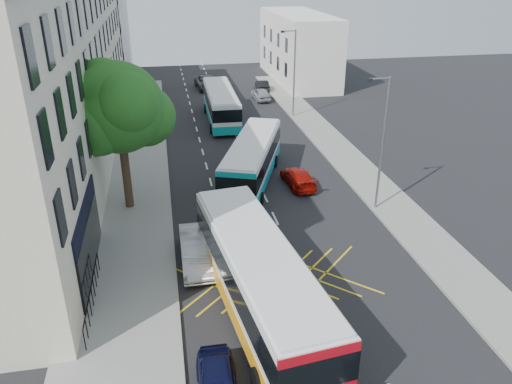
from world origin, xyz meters
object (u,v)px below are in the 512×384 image
bus_far (221,104)px  distant_car_silver (261,94)px  lamp_near (382,138)px  red_hatchback (298,177)px  bus_mid (252,160)px  distant_car_grey (207,83)px  distant_car_dark (262,85)px  lamp_far (293,69)px  street_tree (118,109)px  bus_near (259,280)px  parked_car_silver (197,250)px

bus_far → distant_car_silver: bearing=54.1°
distant_car_silver → lamp_near: bearing=89.5°
red_hatchback → distant_car_silver: size_ratio=1.05×
bus_mid → distant_car_grey: bearing=111.5°
bus_mid → bus_far: size_ratio=0.99×
bus_far → distant_car_dark: size_ratio=3.03×
lamp_near → red_hatchback: lamp_near is taller
lamp_far → red_hatchback: size_ratio=2.01×
lamp_near → street_tree: bearing=168.6°
lamp_near → distant_car_grey: lamp_near is taller
distant_car_dark → lamp_far: bearing=96.4°
distant_car_silver → bus_mid: bearing=73.1°
bus_near → distant_car_dark: bearing=71.4°
red_hatchback → distant_car_dark: distant_car_dark is taller
distant_car_silver → distant_car_dark: (1.01, 4.25, -0.06)m
lamp_near → distant_car_grey: size_ratio=1.53×
lamp_near → distant_car_silver: bearing=93.6°
distant_car_grey → distant_car_dark: distant_car_grey is taller
lamp_near → distant_car_silver: 27.28m
lamp_far → distant_car_dark: bearing=93.6°
lamp_near → red_hatchback: 6.96m
lamp_near → bus_near: (-8.82, -8.45, -2.83)m
bus_mid → distant_car_grey: bus_mid is taller
lamp_near → bus_far: bearing=109.0°
street_tree → distant_car_silver: street_tree is taller
street_tree → distant_car_silver: bearing=61.5°
lamp_far → distant_car_dark: size_ratio=2.22×
bus_near → lamp_near: bearing=36.7°
red_hatchback → distant_car_silver: bearing=-98.5°
bus_near → distant_car_grey: bearing=80.3°
red_hatchback → distant_car_silver: (1.92, 22.58, 0.07)m
parked_car_silver → distant_car_dark: bearing=73.6°
distant_car_dark → lamp_near: bearing=94.1°
bus_near → parked_car_silver: bus_near is taller
bus_far → bus_near: bearing=-92.7°
parked_car_silver → distant_car_silver: (9.39, 30.86, -0.11)m
lamp_far → bus_near: 29.92m
bus_far → red_hatchback: (3.27, -15.71, -1.03)m
bus_near → distant_car_grey: size_ratio=2.35×
lamp_far → bus_far: (-6.89, 0.06, -3.01)m
distant_car_silver → lamp_far: bearing=99.7°
street_tree → bus_far: street_tree is taller
bus_near → distant_car_silver: bearing=71.6°
bus_far → lamp_near: bearing=-69.9°
bus_far → red_hatchback: 16.08m
bus_near → distant_car_silver: size_ratio=3.23×
lamp_far → street_tree: bearing=-130.8°
parked_car_silver → red_hatchback: parked_car_silver is taller
bus_near → distant_car_silver: bus_near is taller
lamp_near → distant_car_silver: size_ratio=2.10×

